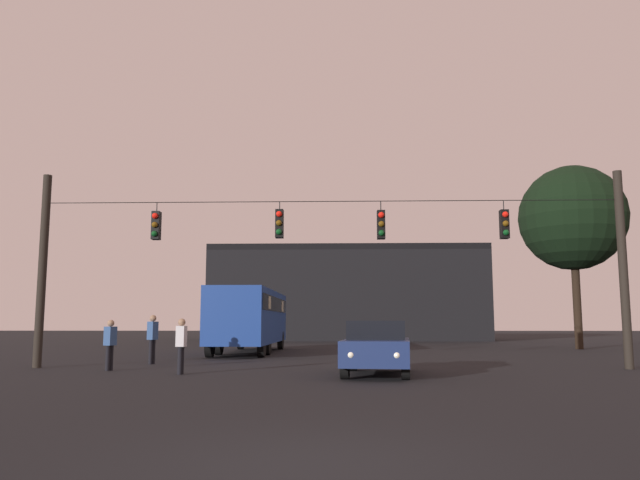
% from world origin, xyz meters
% --- Properties ---
extents(ground_plane, '(168.00, 168.00, 0.00)m').
position_xyz_m(ground_plane, '(0.00, 24.50, 0.00)').
color(ground_plane, black).
rests_on(ground_plane, ground).
extents(overhead_signal_span, '(19.42, 0.44, 6.45)m').
position_xyz_m(overhead_signal_span, '(0.01, 13.87, 3.67)').
color(overhead_signal_span, black).
rests_on(overhead_signal_span, ground).
extents(city_bus, '(2.60, 11.01, 3.00)m').
position_xyz_m(city_bus, '(-4.05, 24.36, 1.87)').
color(city_bus, navy).
rests_on(city_bus, ground).
extents(car_near_right, '(2.22, 4.47, 1.52)m').
position_xyz_m(car_near_right, '(1.42, 11.43, 0.80)').
color(car_near_right, navy).
rests_on(car_near_right, ground).
extents(pedestrian_crossing_left, '(0.33, 0.41, 1.74)m').
position_xyz_m(pedestrian_crossing_left, '(-6.35, 15.81, 0.99)').
color(pedestrian_crossing_left, black).
rests_on(pedestrian_crossing_left, ground).
extents(pedestrian_crossing_center, '(0.32, 0.41, 1.56)m').
position_xyz_m(pedestrian_crossing_center, '(-6.76, 12.74, 0.87)').
color(pedestrian_crossing_center, black).
rests_on(pedestrian_crossing_center, ground).
extents(pedestrian_crossing_right, '(0.25, 0.37, 1.59)m').
position_xyz_m(pedestrian_crossing_right, '(-4.20, 11.42, 0.89)').
color(pedestrian_crossing_right, black).
rests_on(pedestrian_crossing_right, ground).
extents(corner_building, '(22.84, 9.49, 7.79)m').
position_xyz_m(corner_building, '(1.05, 47.91, 3.89)').
color(corner_building, black).
rests_on(corner_building, ground).
extents(tree_left_silhouette, '(6.00, 6.00, 10.42)m').
position_xyz_m(tree_left_silhouette, '(13.72, 29.13, 7.40)').
color(tree_left_silhouette, black).
rests_on(tree_left_silhouette, ground).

